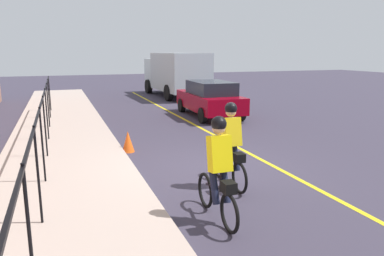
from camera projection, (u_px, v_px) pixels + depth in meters
The scene contains 9 objects.
ground_plane at pixel (209, 168), 9.11m from camera, with size 80.00×80.00×0.00m, color #383343.
lane_line_centre at pixel (265, 162), 9.65m from camera, with size 36.00×0.12×0.01m, color yellow.
sidewalk at pixel (66, 182), 7.95m from camera, with size 40.00×3.20×0.15m, color #B4A094.
iron_fence at pixel (42, 118), 8.48m from camera, with size 18.51×0.04×1.60m.
cyclist_lead at pixel (231, 145), 7.73m from camera, with size 1.71×0.36×1.83m.
cyclist_follow at pixel (219, 170), 6.10m from camera, with size 1.71×0.36×1.83m.
patrol_sedan at pixel (210, 98), 16.32m from camera, with size 4.46×2.04×1.58m.
box_truck_background at pixel (176, 73), 23.44m from camera, with size 6.80×2.75×2.78m.
traffic_cone_near at pixel (128, 142), 10.55m from camera, with size 0.36×0.36×0.61m, color #FD5E18.
Camera 1 is at (-8.03, 3.41, 2.85)m, focal length 34.17 mm.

